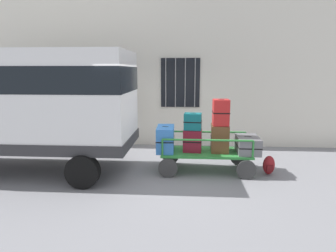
{
  "coord_description": "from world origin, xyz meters",
  "views": [
    {
      "loc": [
        0.55,
        -6.62,
        2.38
      ],
      "look_at": [
        0.1,
        0.06,
        1.09
      ],
      "focal_mm": 30.92,
      "sensor_mm": 36.0,
      "label": 1
    }
  ],
  "objects_px": {
    "luggage_cart": "(206,155)",
    "suitcase_left_bottom": "(165,139)",
    "suitcase_center_bottom": "(220,138)",
    "backpack": "(269,165)",
    "suitcase_midleft_bottom": "(192,140)",
    "van": "(32,99)",
    "suitcase_center_middle": "(221,112)",
    "suitcase_midleft_middle": "(193,121)",
    "suitcase_midright_bottom": "(247,145)"
  },
  "relations": [
    {
      "from": "suitcase_left_bottom",
      "to": "suitcase_midleft_bottom",
      "type": "relative_size",
      "value": 1.51
    },
    {
      "from": "luggage_cart",
      "to": "suitcase_midleft_bottom",
      "type": "bearing_deg",
      "value": -178.3
    },
    {
      "from": "suitcase_midright_bottom",
      "to": "van",
      "type": "bearing_deg",
      "value": -177.15
    },
    {
      "from": "suitcase_midleft_middle",
      "to": "suitcase_center_middle",
      "type": "bearing_deg",
      "value": 1.56
    },
    {
      "from": "suitcase_midleft_bottom",
      "to": "backpack",
      "type": "distance_m",
      "value": 1.85
    },
    {
      "from": "van",
      "to": "suitcase_center_middle",
      "type": "xyz_separation_m",
      "value": [
        4.35,
        0.26,
        -0.3
      ]
    },
    {
      "from": "van",
      "to": "backpack",
      "type": "distance_m",
      "value": 5.69
    },
    {
      "from": "suitcase_left_bottom",
      "to": "suitcase_center_middle",
      "type": "relative_size",
      "value": 1.31
    },
    {
      "from": "van",
      "to": "suitcase_center_bottom",
      "type": "height_order",
      "value": "van"
    },
    {
      "from": "suitcase_midleft_middle",
      "to": "suitcase_center_bottom",
      "type": "distance_m",
      "value": 0.76
    },
    {
      "from": "van",
      "to": "backpack",
      "type": "height_order",
      "value": "van"
    },
    {
      "from": "suitcase_center_middle",
      "to": "backpack",
      "type": "xyz_separation_m",
      "value": [
        1.13,
        -0.12,
        -1.21
      ]
    },
    {
      "from": "suitcase_center_middle",
      "to": "suitcase_midright_bottom",
      "type": "bearing_deg",
      "value": -1.36
    },
    {
      "from": "backpack",
      "to": "suitcase_midleft_bottom",
      "type": "bearing_deg",
      "value": 175.91
    },
    {
      "from": "luggage_cart",
      "to": "suitcase_midleft_bottom",
      "type": "xyz_separation_m",
      "value": [
        -0.32,
        -0.01,
        0.36
      ]
    },
    {
      "from": "suitcase_center_bottom",
      "to": "backpack",
      "type": "bearing_deg",
      "value": -8.65
    },
    {
      "from": "suitcase_left_bottom",
      "to": "van",
      "type": "bearing_deg",
      "value": -175.11
    },
    {
      "from": "suitcase_midleft_bottom",
      "to": "suitcase_center_middle",
      "type": "bearing_deg",
      "value": -0.19
    },
    {
      "from": "suitcase_left_bottom",
      "to": "suitcase_midleft_middle",
      "type": "height_order",
      "value": "suitcase_midleft_middle"
    },
    {
      "from": "van",
      "to": "backpack",
      "type": "relative_size",
      "value": 10.51
    },
    {
      "from": "van",
      "to": "suitcase_midleft_middle",
      "type": "relative_size",
      "value": 10.61
    },
    {
      "from": "van",
      "to": "suitcase_center_middle",
      "type": "height_order",
      "value": "van"
    },
    {
      "from": "luggage_cart",
      "to": "backpack",
      "type": "relative_size",
      "value": 4.94
    },
    {
      "from": "suitcase_left_bottom",
      "to": "suitcase_midleft_middle",
      "type": "bearing_deg",
      "value": -1.48
    },
    {
      "from": "van",
      "to": "suitcase_midleft_middle",
      "type": "height_order",
      "value": "van"
    },
    {
      "from": "backpack",
      "to": "suitcase_midleft_middle",
      "type": "bearing_deg",
      "value": 176.54
    },
    {
      "from": "suitcase_center_bottom",
      "to": "suitcase_center_middle",
      "type": "bearing_deg",
      "value": -90.0
    },
    {
      "from": "van",
      "to": "suitcase_left_bottom",
      "type": "bearing_deg",
      "value": 4.89
    },
    {
      "from": "van",
      "to": "suitcase_center_middle",
      "type": "bearing_deg",
      "value": 3.46
    },
    {
      "from": "suitcase_left_bottom",
      "to": "suitcase_center_middle",
      "type": "height_order",
      "value": "suitcase_center_middle"
    },
    {
      "from": "luggage_cart",
      "to": "suitcase_center_bottom",
      "type": "relative_size",
      "value": 3.39
    },
    {
      "from": "suitcase_midleft_middle",
      "to": "suitcase_center_middle",
      "type": "distance_m",
      "value": 0.68
    },
    {
      "from": "suitcase_center_bottom",
      "to": "van",
      "type": "bearing_deg",
      "value": -175.92
    },
    {
      "from": "suitcase_center_bottom",
      "to": "suitcase_midleft_middle",
      "type": "bearing_deg",
      "value": -174.23
    },
    {
      "from": "suitcase_midleft_bottom",
      "to": "van",
      "type": "bearing_deg",
      "value": -175.91
    },
    {
      "from": "suitcase_midleft_bottom",
      "to": "suitcase_midleft_middle",
      "type": "distance_m",
      "value": 0.46
    },
    {
      "from": "suitcase_midleft_middle",
      "to": "suitcase_center_bottom",
      "type": "height_order",
      "value": "suitcase_midleft_middle"
    },
    {
      "from": "luggage_cart",
      "to": "suitcase_midleft_middle",
      "type": "distance_m",
      "value": 0.88
    },
    {
      "from": "suitcase_midleft_middle",
      "to": "suitcase_center_middle",
      "type": "height_order",
      "value": "suitcase_center_middle"
    },
    {
      "from": "luggage_cart",
      "to": "suitcase_left_bottom",
      "type": "distance_m",
      "value": 1.04
    },
    {
      "from": "van",
      "to": "suitcase_midright_bottom",
      "type": "bearing_deg",
      "value": 2.85
    },
    {
      "from": "suitcase_center_bottom",
      "to": "suitcase_center_middle",
      "type": "height_order",
      "value": "suitcase_center_middle"
    },
    {
      "from": "backpack",
      "to": "suitcase_center_bottom",
      "type": "bearing_deg",
      "value": 171.35
    },
    {
      "from": "suitcase_midleft_middle",
      "to": "backpack",
      "type": "bearing_deg",
      "value": -3.46
    },
    {
      "from": "suitcase_left_bottom",
      "to": "suitcase_midright_bottom",
      "type": "relative_size",
      "value": 0.97
    },
    {
      "from": "suitcase_midleft_middle",
      "to": "suitcase_center_middle",
      "type": "xyz_separation_m",
      "value": [
        0.64,
        0.02,
        0.22
      ]
    },
    {
      "from": "van",
      "to": "suitcase_center_middle",
      "type": "relative_size",
      "value": 7.65
    },
    {
      "from": "suitcase_center_middle",
      "to": "suitcase_midright_bottom",
      "type": "distance_m",
      "value": 0.99
    },
    {
      "from": "backpack",
      "to": "suitcase_midright_bottom",
      "type": "bearing_deg",
      "value": 167.38
    },
    {
      "from": "suitcase_center_middle",
      "to": "backpack",
      "type": "bearing_deg",
      "value": -6.29
    }
  ]
}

